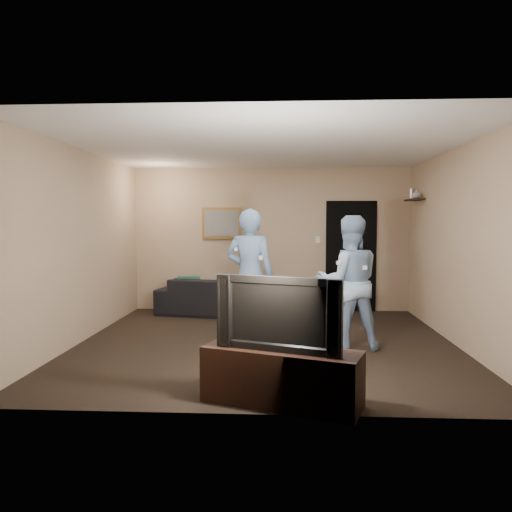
# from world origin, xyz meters

# --- Properties ---
(ground) EXTENTS (5.00, 5.00, 0.00)m
(ground) POSITION_xyz_m (0.00, 0.00, 0.00)
(ground) COLOR black
(ground) RESTS_ON ground
(ceiling) EXTENTS (5.00, 5.00, 0.04)m
(ceiling) POSITION_xyz_m (0.00, 0.00, 2.60)
(ceiling) COLOR silver
(ceiling) RESTS_ON wall_back
(wall_back) EXTENTS (5.00, 0.04, 2.60)m
(wall_back) POSITION_xyz_m (0.00, 2.50, 1.30)
(wall_back) COLOR tan
(wall_back) RESTS_ON ground
(wall_front) EXTENTS (5.00, 0.04, 2.60)m
(wall_front) POSITION_xyz_m (0.00, -2.50, 1.30)
(wall_front) COLOR tan
(wall_front) RESTS_ON ground
(wall_left) EXTENTS (0.04, 5.00, 2.60)m
(wall_left) POSITION_xyz_m (-2.50, 0.00, 1.30)
(wall_left) COLOR tan
(wall_left) RESTS_ON ground
(wall_right) EXTENTS (0.04, 5.00, 2.60)m
(wall_right) POSITION_xyz_m (2.50, 0.00, 1.30)
(wall_right) COLOR tan
(wall_right) RESTS_ON ground
(sofa) EXTENTS (2.33, 1.27, 0.65)m
(sofa) POSITION_xyz_m (-0.84, 1.99, 0.32)
(sofa) COLOR black
(sofa) RESTS_ON ground
(throw_pillow) EXTENTS (0.40, 0.18, 0.39)m
(throw_pillow) POSITION_xyz_m (-1.43, 1.99, 0.48)
(throw_pillow) COLOR #1A4E3D
(throw_pillow) RESTS_ON sofa
(painting_frame) EXTENTS (0.72, 0.05, 0.57)m
(painting_frame) POSITION_xyz_m (-0.90, 2.48, 1.60)
(painting_frame) COLOR olive
(painting_frame) RESTS_ON wall_back
(painting_canvas) EXTENTS (0.62, 0.01, 0.47)m
(painting_canvas) POSITION_xyz_m (-0.90, 2.45, 1.60)
(painting_canvas) COLOR slate
(painting_canvas) RESTS_ON painting_frame
(doorway) EXTENTS (0.90, 0.06, 2.00)m
(doorway) POSITION_xyz_m (1.45, 2.47, 1.00)
(doorway) COLOR black
(doorway) RESTS_ON ground
(light_switch) EXTENTS (0.08, 0.02, 0.12)m
(light_switch) POSITION_xyz_m (0.85, 2.48, 1.30)
(light_switch) COLOR silver
(light_switch) RESTS_ON wall_back
(wall_shelf) EXTENTS (0.20, 0.60, 0.03)m
(wall_shelf) POSITION_xyz_m (2.39, 1.80, 1.99)
(wall_shelf) COLOR black
(wall_shelf) RESTS_ON wall_right
(shelf_vase) EXTENTS (0.19, 0.19, 0.16)m
(shelf_vase) POSITION_xyz_m (2.39, 1.70, 2.08)
(shelf_vase) COLOR #A9AAAE
(shelf_vase) RESTS_ON wall_shelf
(shelf_figurine) EXTENTS (0.06, 0.06, 0.18)m
(shelf_figurine) POSITION_xyz_m (2.39, 2.00, 2.09)
(shelf_figurine) COLOR silver
(shelf_figurine) RESTS_ON wall_shelf
(tv_console) EXTENTS (1.48, 0.90, 0.50)m
(tv_console) POSITION_xyz_m (0.21, -2.25, 0.25)
(tv_console) COLOR black
(tv_console) RESTS_ON ground
(television) EXTENTS (1.12, 0.53, 0.66)m
(television) POSITION_xyz_m (0.21, -2.25, 0.83)
(television) COLOR black
(television) RESTS_ON tv_console
(wii_player_left) EXTENTS (0.72, 0.56, 1.80)m
(wii_player_left) POSITION_xyz_m (-0.23, 0.08, 0.90)
(wii_player_left) COLOR #6D8FBD
(wii_player_left) RESTS_ON ground
(wii_player_right) EXTENTS (0.88, 0.72, 1.71)m
(wii_player_right) POSITION_xyz_m (1.06, -0.23, 0.85)
(wii_player_right) COLOR #91B0D3
(wii_player_right) RESTS_ON ground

